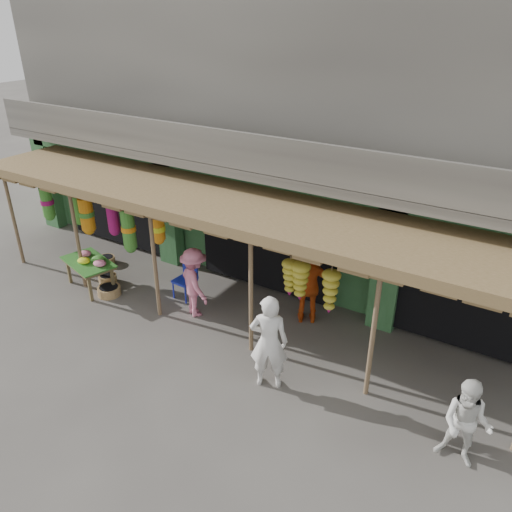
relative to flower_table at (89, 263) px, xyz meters
The scene contains 12 objects.
ground 3.85m from the flower_table, ahead, with size 80.00×80.00×0.00m, color #514C47.
building 6.81m from the flower_table, 52.91° to the left, with size 16.40×6.80×7.00m.
awning 4.20m from the flower_table, 14.44° to the left, with size 14.00×2.70×2.79m.
flower_table is the anchor object (origin of this frame).
blue_chair 2.50m from the flower_table, 22.11° to the left, with size 0.50×0.51×0.99m.
basket_left 1.46m from the flower_table, 122.20° to the left, with size 0.46×0.46×0.19m, color olive.
basket_mid 0.86m from the flower_table, ahead, with size 0.57×0.57×0.22m, color #9E7347.
basket_right 0.72m from the flower_table, 71.65° to the left, with size 0.46×0.46×0.21m, color #A4714C.
person_front 5.67m from the flower_table, ahead, with size 0.70×0.46×1.92m, color silver.
person_right 9.09m from the flower_table, ahead, with size 0.75×0.58×1.54m, color silver.
person_vendor 5.52m from the flower_table, 15.82° to the left, with size 1.07×0.44×1.82m, color #D04A13.
person_shopper 3.01m from the flower_table, ahead, with size 1.07×0.61×1.66m, color #D8728F.
Camera 1 is at (5.49, -7.30, 6.42)m, focal length 35.00 mm.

